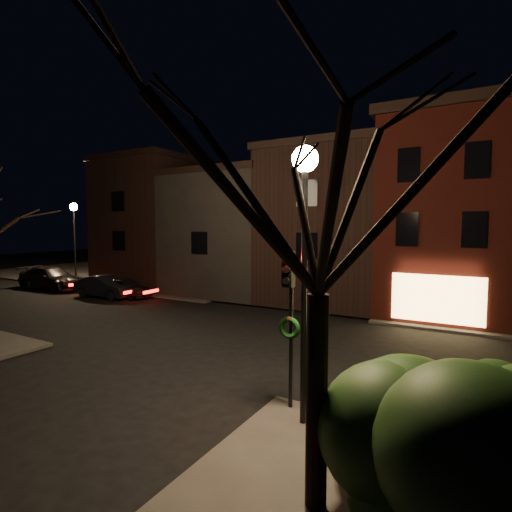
{
  "coord_description": "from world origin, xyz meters",
  "views": [
    {
      "loc": [
        9.79,
        -14.5,
        4.79
      ],
      "look_at": [
        -0.6,
        3.63,
        3.2
      ],
      "focal_mm": 28.0,
      "sensor_mm": 36.0,
      "label": 1
    }
  ],
  "objects_px": {
    "bare_tree_right": "(320,139)",
    "street_lamp_far": "(74,221)",
    "parked_car_a": "(125,288)",
    "parked_car_b": "(105,287)",
    "street_lamp_near": "(305,209)",
    "evergreen_bush": "(453,450)",
    "traffic_signal": "(289,305)",
    "parked_car_c": "(52,278)"
  },
  "relations": [
    {
      "from": "bare_tree_right",
      "to": "street_lamp_far",
      "type": "bearing_deg",
      "value": 150.98
    },
    {
      "from": "parked_car_a",
      "to": "parked_car_b",
      "type": "height_order",
      "value": "parked_car_b"
    },
    {
      "from": "street_lamp_near",
      "to": "evergreen_bush",
      "type": "relative_size",
      "value": 1.83
    },
    {
      "from": "traffic_signal",
      "to": "parked_car_c",
      "type": "height_order",
      "value": "traffic_signal"
    },
    {
      "from": "parked_car_b",
      "to": "parked_car_c",
      "type": "xyz_separation_m",
      "value": [
        -6.34,
        0.4,
        0.11
      ]
    },
    {
      "from": "traffic_signal",
      "to": "parked_car_a",
      "type": "xyz_separation_m",
      "value": [
        -16.51,
        9.55,
        -2.14
      ]
    },
    {
      "from": "parked_car_b",
      "to": "street_lamp_near",
      "type": "bearing_deg",
      "value": -120.41
    },
    {
      "from": "street_lamp_far",
      "to": "traffic_signal",
      "type": "distance_m",
      "value": 27.35
    },
    {
      "from": "evergreen_bush",
      "to": "parked_car_c",
      "type": "relative_size",
      "value": 0.62
    },
    {
      "from": "street_lamp_far",
      "to": "evergreen_bush",
      "type": "height_order",
      "value": "street_lamp_far"
    },
    {
      "from": "street_lamp_far",
      "to": "parked_car_c",
      "type": "height_order",
      "value": "street_lamp_far"
    },
    {
      "from": "bare_tree_right",
      "to": "evergreen_bush",
      "type": "relative_size",
      "value": 2.39
    },
    {
      "from": "traffic_signal",
      "to": "street_lamp_far",
      "type": "bearing_deg",
      "value": 154.55
    },
    {
      "from": "evergreen_bush",
      "to": "traffic_signal",
      "type": "bearing_deg",
      "value": 147.42
    },
    {
      "from": "parked_car_b",
      "to": "parked_car_c",
      "type": "height_order",
      "value": "parked_car_c"
    },
    {
      "from": "street_lamp_far",
      "to": "parked_car_b",
      "type": "distance_m",
      "value": 8.69
    },
    {
      "from": "street_lamp_far",
      "to": "bare_tree_right",
      "type": "height_order",
      "value": "bare_tree_right"
    },
    {
      "from": "street_lamp_far",
      "to": "parked_car_a",
      "type": "height_order",
      "value": "street_lamp_far"
    },
    {
      "from": "traffic_signal",
      "to": "parked_car_b",
      "type": "xyz_separation_m",
      "value": [
        -17.7,
        8.88,
        -2.09
      ]
    },
    {
      "from": "street_lamp_far",
      "to": "evergreen_bush",
      "type": "bearing_deg",
      "value": -26.48
    },
    {
      "from": "parked_car_a",
      "to": "parked_car_c",
      "type": "relative_size",
      "value": 0.68
    },
    {
      "from": "street_lamp_far",
      "to": "traffic_signal",
      "type": "relative_size",
      "value": 1.6
    },
    {
      "from": "street_lamp_far",
      "to": "parked_car_c",
      "type": "distance_m",
      "value": 5.01
    },
    {
      "from": "evergreen_bush",
      "to": "parked_car_c",
      "type": "xyz_separation_m",
      "value": [
        -27.94,
        11.77,
        -0.57
      ]
    },
    {
      "from": "bare_tree_right",
      "to": "evergreen_bush",
      "type": "bearing_deg",
      "value": 14.04
    },
    {
      "from": "street_lamp_near",
      "to": "parked_car_c",
      "type": "height_order",
      "value": "street_lamp_near"
    },
    {
      "from": "parked_car_a",
      "to": "street_lamp_near",
      "type": "bearing_deg",
      "value": -120.71
    },
    {
      "from": "bare_tree_right",
      "to": "parked_car_a",
      "type": "relative_size",
      "value": 2.16
    },
    {
      "from": "street_lamp_far",
      "to": "traffic_signal",
      "type": "xyz_separation_m",
      "value": [
        24.6,
        -11.71,
        -2.37
      ]
    },
    {
      "from": "street_lamp_near",
      "to": "parked_car_a",
      "type": "height_order",
      "value": "street_lamp_near"
    },
    {
      "from": "street_lamp_near",
      "to": "evergreen_bush",
      "type": "height_order",
      "value": "street_lamp_near"
    },
    {
      "from": "parked_car_c",
      "to": "parked_car_a",
      "type": "bearing_deg",
      "value": -90.32
    },
    {
      "from": "traffic_signal",
      "to": "street_lamp_near",
      "type": "bearing_deg",
      "value": -39.37
    },
    {
      "from": "street_lamp_near",
      "to": "parked_car_b",
      "type": "xyz_separation_m",
      "value": [
        -18.3,
        9.37,
        -4.46
      ]
    },
    {
      "from": "evergreen_bush",
      "to": "parked_car_a",
      "type": "distance_m",
      "value": 23.71
    },
    {
      "from": "street_lamp_near",
      "to": "bare_tree_right",
      "type": "bearing_deg",
      "value": -62.53
    },
    {
      "from": "parked_car_a",
      "to": "parked_car_b",
      "type": "xyz_separation_m",
      "value": [
        -1.19,
        -0.67,
        0.05
      ]
    },
    {
      "from": "street_lamp_near",
      "to": "traffic_signal",
      "type": "xyz_separation_m",
      "value": [
        -0.6,
        0.49,
        -2.37
      ]
    },
    {
      "from": "traffic_signal",
      "to": "parked_car_c",
      "type": "bearing_deg",
      "value": 158.9
    },
    {
      "from": "evergreen_bush",
      "to": "parked_car_b",
      "type": "xyz_separation_m",
      "value": [
        -21.6,
        11.37,
        -0.68
      ]
    },
    {
      "from": "street_lamp_far",
      "to": "parked_car_b",
      "type": "xyz_separation_m",
      "value": [
        6.9,
        -2.83,
        -4.46
      ]
    },
    {
      "from": "evergreen_bush",
      "to": "parked_car_a",
      "type": "xyz_separation_m",
      "value": [
        -20.41,
        12.04,
        -0.74
      ]
    }
  ]
}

